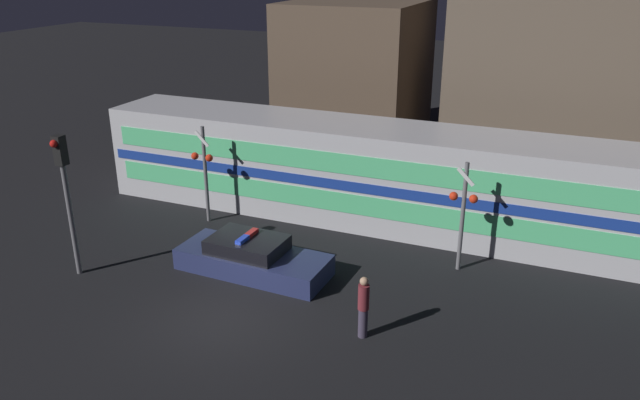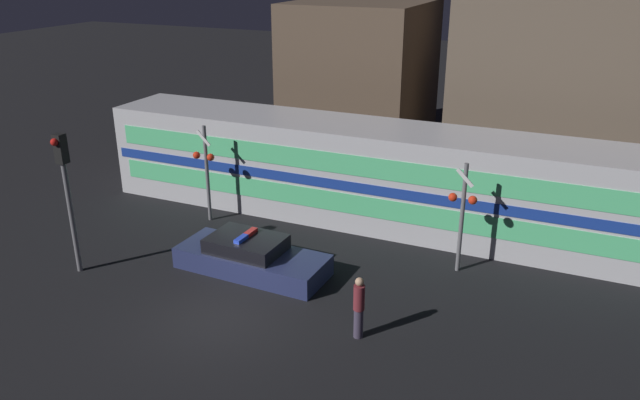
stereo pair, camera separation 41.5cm
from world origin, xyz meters
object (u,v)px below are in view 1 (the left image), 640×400
Objects in this scene: police_car at (252,258)px; traffic_light_corner at (66,186)px; crossing_signal_near at (463,209)px; train at (377,175)px; pedestrian at (363,307)px.

police_car is 6.02m from traffic_light_corner.
crossing_signal_near reaches higher than police_car.
train is at bearing 46.03° from traffic_light_corner.
crossing_signal_near is at bearing 25.61° from police_car.
police_car is 6.76m from crossing_signal_near.
train is 4.80× the size of traffic_light_corner.
pedestrian is at bearing -74.50° from train.
traffic_light_corner is (-5.02, -2.23, 2.47)m from police_car.
train is at bearing 105.50° from pedestrian.
traffic_light_corner reaches higher than pedestrian.
train is 4.60m from crossing_signal_near.
crossing_signal_near is (1.59, 4.70, 1.20)m from pedestrian.
crossing_signal_near is 12.08m from traffic_light_corner.
traffic_light_corner reaches higher than police_car.
pedestrian reaches higher than police_car.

